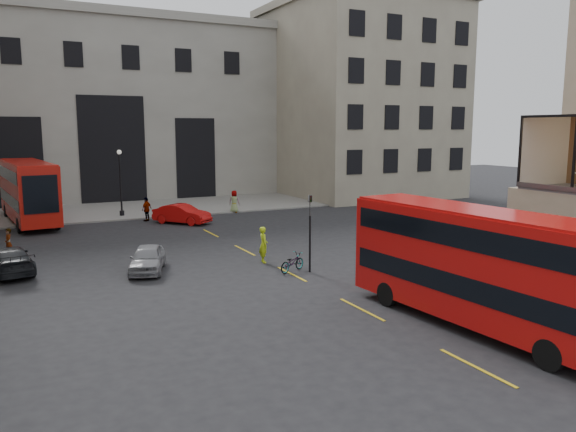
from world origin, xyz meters
name	(u,v)px	position (x,y,z in m)	size (l,w,h in m)	color
ground	(524,356)	(0.00, 0.00, 0.00)	(140.00, 140.00, 0.00)	black
gateway	(102,104)	(-5.00, 47.99, 9.39)	(35.00, 10.60, 18.00)	#9C9B91
building_right	(356,96)	(20.00, 39.97, 10.39)	(16.60, 18.60, 20.00)	#9E977F
pavement_far	(114,210)	(-6.00, 38.00, 0.06)	(40.00, 12.00, 0.12)	slate
traffic_light_near	(310,223)	(-1.00, 12.00, 2.42)	(0.16, 0.20, 3.80)	black
street_lamp_b	(121,187)	(-6.00, 34.00, 2.39)	(0.36, 0.36, 5.33)	black
bus_near	(476,262)	(0.51, 2.68, 2.36)	(3.21, 10.68, 4.20)	red
bus_far	(28,189)	(-12.69, 34.02, 2.58)	(3.76, 11.71, 4.59)	#AE130C
car_a	(147,259)	(-8.09, 15.68, 0.65)	(1.53, 3.81, 1.30)	gray
car_b	(182,214)	(-2.60, 28.73, 0.72)	(1.52, 4.36, 1.44)	#B60C0B
car_c	(9,260)	(-14.18, 18.21, 0.67)	(1.87, 4.60, 1.34)	black
bicycle	(292,262)	(-1.72, 12.50, 0.45)	(0.60, 1.72, 0.91)	gray
cyclist	(263,245)	(-2.21, 14.83, 0.95)	(0.70, 0.46, 1.91)	#C0E518
pedestrian_b	(26,217)	(-12.97, 31.67, 0.79)	(1.02, 0.59, 1.59)	gray
pedestrian_c	(147,209)	(-4.69, 30.98, 0.92)	(1.07, 0.45, 1.83)	gray
pedestrian_d	(234,202)	(2.87, 32.16, 0.93)	(0.91, 0.59, 1.86)	gray
pedestrian_e	(8,243)	(-14.17, 21.99, 0.82)	(0.59, 0.39, 1.63)	gray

